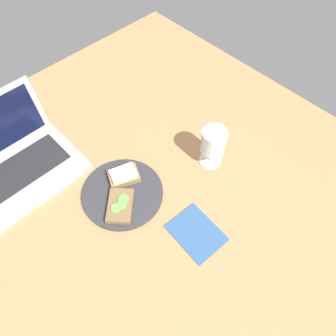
{
  "coord_description": "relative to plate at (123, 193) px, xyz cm",
  "views": [
    {
      "loc": [
        -32.13,
        -45.05,
        91.56
      ],
      "look_at": [
        7.59,
        -3.81,
        8.0
      ],
      "focal_mm": 35.0,
      "sensor_mm": 36.0,
      "label": 1
    }
  ],
  "objects": [
    {
      "name": "laptop",
      "position": [
        -18.29,
        31.27,
        3.64
      ],
      "size": [
        35.55,
        28.08,
        21.58
      ],
      "color": "#ADAFB5",
      "rests_on": "wooden_table"
    },
    {
      "name": "wooden_table",
      "position": [
        7.0,
        -1.32,
        -2.13
      ],
      "size": [
        140.0,
        140.0,
        3.0
      ],
      "primitive_type": "cube",
      "color": "#B27F51",
      "rests_on": "ground"
    },
    {
      "name": "sandwich_with_cheese",
      "position": [
        3.75,
        3.71,
        2.0
      ],
      "size": [
        11.19,
        9.81,
        2.94
      ],
      "color": "#937047",
      "rests_on": "plate"
    },
    {
      "name": "sandwich_with_cucumber",
      "position": [
        -3.73,
        -3.71,
        1.61
      ],
      "size": [
        13.03,
        12.91,
        2.22
      ],
      "color": "brown",
      "rests_on": "plate"
    },
    {
      "name": "plate",
      "position": [
        0.0,
        0.0,
        0.0
      ],
      "size": [
        25.11,
        25.11,
        1.25
      ],
      "primitive_type": "cylinder",
      "color": "#333338",
      "rests_on": "wooden_table"
    },
    {
      "name": "wine_glass",
      "position": [
        29.17,
        -10.26,
        8.85
      ],
      "size": [
        7.86,
        7.86,
        14.27
      ],
      "color": "white",
      "rests_on": "wooden_table"
    },
    {
      "name": "napkin",
      "position": [
        6.59,
        -24.76,
        -0.43
      ],
      "size": [
        12.83,
        16.01,
        0.4
      ],
      "primitive_type": "cube",
      "rotation": [
        0.0,
        0.0,
        -0.07
      ],
      "color": "#33598C",
      "rests_on": "wooden_table"
    }
  ]
}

